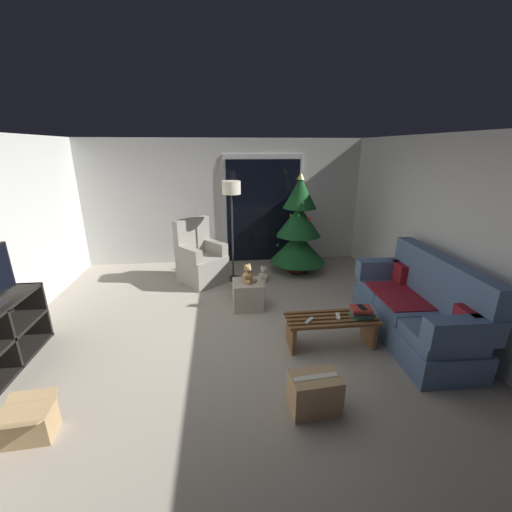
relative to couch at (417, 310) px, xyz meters
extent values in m
plane|color=#9E9384|center=(-2.32, 0.28, -0.40)|extent=(7.00, 7.00, 0.00)
cube|color=silver|center=(-2.32, 3.34, 0.85)|extent=(5.72, 0.12, 2.50)
cube|color=silver|center=(0.54, 0.28, 0.85)|extent=(0.12, 6.00, 2.50)
cube|color=silver|center=(-1.52, 3.27, 0.70)|extent=(1.60, 0.02, 2.20)
cube|color=black|center=(-1.52, 3.25, 0.65)|extent=(1.50, 0.02, 2.10)
cube|color=slate|center=(-0.07, 0.00, -0.23)|extent=(0.81, 1.92, 0.34)
cube|color=slate|center=(-0.11, -0.62, 0.01)|extent=(0.70, 0.62, 0.14)
cube|color=slate|center=(-0.09, 0.00, 0.01)|extent=(0.70, 0.62, 0.14)
cube|color=slate|center=(-0.07, 0.62, 0.01)|extent=(0.70, 0.62, 0.14)
cube|color=slate|center=(0.23, -0.01, 0.38)|extent=(0.25, 1.90, 0.60)
cube|color=slate|center=(-0.09, -0.87, 0.22)|extent=(0.77, 0.22, 0.28)
cube|color=slate|center=(-0.04, 0.87, 0.22)|extent=(0.77, 0.22, 0.28)
cube|color=maroon|center=(-0.10, 0.25, 0.09)|extent=(0.62, 0.92, 0.02)
cube|color=maroon|center=(0.07, -0.70, 0.22)|extent=(0.13, 0.32, 0.28)
cube|color=maroon|center=(0.11, 0.70, 0.22)|extent=(0.13, 0.32, 0.28)
cube|color=brown|center=(-1.11, -0.21, -0.04)|extent=(1.10, 0.05, 0.04)
cube|color=brown|center=(-1.11, -0.12, -0.04)|extent=(1.10, 0.05, 0.04)
cube|color=brown|center=(-1.11, -0.04, -0.04)|extent=(1.10, 0.05, 0.04)
cube|color=brown|center=(-1.11, 0.05, -0.04)|extent=(1.10, 0.05, 0.04)
cube|color=brown|center=(-1.11, 0.14, -0.04)|extent=(1.10, 0.05, 0.04)
cube|color=brown|center=(-1.60, -0.04, -0.23)|extent=(0.05, 0.36, 0.34)
cube|color=brown|center=(-0.62, -0.04, -0.23)|extent=(0.05, 0.36, 0.34)
cube|color=silver|center=(-1.04, -0.04, -0.01)|extent=(0.08, 0.16, 0.02)
cube|color=#ADADB2|center=(-1.41, -0.10, -0.01)|extent=(0.14, 0.15, 0.02)
cube|color=#337042|center=(-0.76, -0.06, 0.00)|extent=(0.24, 0.23, 0.03)
cube|color=#4C4C51|center=(-0.76, -0.07, 0.03)|extent=(0.25, 0.22, 0.04)
cube|color=#285684|center=(-0.75, -0.05, 0.06)|extent=(0.25, 0.18, 0.03)
cube|color=#A32D28|center=(-0.77, -0.08, 0.09)|extent=(0.26, 0.22, 0.04)
cube|color=black|center=(-0.76, -0.08, 0.12)|extent=(0.08, 0.15, 0.01)
cylinder|color=#4C1E19|center=(-0.95, 2.46, -0.35)|extent=(0.36, 0.36, 0.10)
cylinder|color=brown|center=(-0.95, 2.46, -0.24)|extent=(0.08, 0.08, 0.12)
cone|color=#14471E|center=(-0.95, 2.46, 0.11)|extent=(1.05, 1.05, 0.57)
cone|color=#14471E|center=(-0.95, 2.46, 0.62)|extent=(0.83, 0.83, 0.57)
cone|color=#14471E|center=(-0.95, 2.46, 1.14)|extent=(0.61, 0.61, 0.57)
sphere|color=#1E8C33|center=(-1.01, 2.20, 0.77)|extent=(0.06, 0.06, 0.06)
sphere|color=red|center=(-0.82, 2.20, 0.71)|extent=(0.06, 0.06, 0.06)
sphere|color=#1E8C33|center=(-1.28, 2.80, 0.05)|extent=(0.06, 0.06, 0.06)
sphere|color=gold|center=(-1.04, 2.75, 0.66)|extent=(0.06, 0.06, 0.06)
sphere|color=white|center=(-0.61, 2.49, 0.55)|extent=(0.06, 0.06, 0.06)
sphere|color=white|center=(-0.95, 2.25, 0.98)|extent=(0.06, 0.06, 0.06)
sphere|color=gold|center=(-0.84, 2.69, 0.82)|extent=(0.06, 0.06, 0.06)
sphere|color=#1E8C33|center=(-1.29, 2.71, 0.25)|extent=(0.06, 0.06, 0.06)
cone|color=#EAD14C|center=(-0.95, 2.46, 1.44)|extent=(0.14, 0.14, 0.12)
cube|color=gray|center=(-2.75, 2.15, -0.24)|extent=(0.96, 0.96, 0.31)
cube|color=gray|center=(-2.75, 2.15, 0.00)|extent=(0.96, 0.96, 0.18)
cube|color=gray|center=(-2.93, 2.36, 0.41)|extent=(0.63, 0.56, 0.64)
cube|color=gray|center=(-2.53, 2.31, 0.20)|extent=(0.48, 0.54, 0.22)
cube|color=gray|center=(-2.96, 1.96, 0.20)|extent=(0.48, 0.54, 0.22)
cylinder|color=#2D2D30|center=(-2.20, 2.22, -0.39)|extent=(0.28, 0.28, 0.02)
cylinder|color=#2D2D30|center=(-2.20, 2.22, 0.40)|extent=(0.03, 0.03, 1.55)
cylinder|color=beige|center=(-2.20, 2.22, 1.27)|extent=(0.32, 0.32, 0.22)
cube|color=black|center=(-4.82, -0.12, -0.38)|extent=(0.40, 1.40, 0.04)
cube|color=black|center=(-4.82, 0.56, -0.03)|extent=(0.40, 0.04, 0.74)
cube|color=#B2A893|center=(-2.03, 1.08, -0.19)|extent=(0.44, 0.44, 0.41)
cylinder|color=tan|center=(-1.95, 1.06, 0.05)|extent=(0.12, 0.13, 0.06)
cylinder|color=tan|center=(-2.03, 1.00, 0.05)|extent=(0.12, 0.13, 0.06)
sphere|color=tan|center=(-2.03, 1.08, 0.11)|extent=(0.15, 0.15, 0.15)
sphere|color=tan|center=(-2.03, 1.08, 0.23)|extent=(0.11, 0.11, 0.11)
sphere|color=tan|center=(-2.00, 1.04, 0.22)|extent=(0.04, 0.04, 0.04)
sphere|color=tan|center=(-2.00, 1.10, 0.28)|extent=(0.04, 0.04, 0.04)
sphere|color=tan|center=(-2.06, 1.05, 0.28)|extent=(0.04, 0.04, 0.04)
sphere|color=tan|center=(-1.96, 1.11, 0.12)|extent=(0.06, 0.06, 0.06)
sphere|color=tan|center=(-2.07, 1.02, 0.12)|extent=(0.06, 0.06, 0.06)
cylinder|color=beige|center=(-1.65, 2.00, -0.37)|extent=(0.11, 0.13, 0.06)
cylinder|color=beige|center=(-1.73, 2.06, -0.37)|extent=(0.11, 0.13, 0.06)
sphere|color=beige|center=(-1.66, 2.08, -0.30)|extent=(0.15, 0.15, 0.15)
sphere|color=beige|center=(-1.66, 2.08, -0.18)|extent=(0.11, 0.11, 0.11)
sphere|color=#F4E5C1|center=(-1.68, 2.04, -0.19)|extent=(0.04, 0.04, 0.04)
sphere|color=beige|center=(-1.62, 2.06, -0.13)|extent=(0.04, 0.04, 0.04)
sphere|color=beige|center=(-1.69, 2.10, -0.13)|extent=(0.04, 0.04, 0.04)
sphere|color=beige|center=(-1.61, 2.03, -0.29)|extent=(0.06, 0.06, 0.06)
sphere|color=beige|center=(-1.73, 2.10, -0.29)|extent=(0.06, 0.06, 0.06)
cube|color=tan|center=(-1.60, -1.03, -0.22)|extent=(0.48, 0.33, 0.36)
cube|color=beige|center=(-1.60, -1.03, -0.04)|extent=(0.42, 0.10, 0.00)
cube|color=tan|center=(-4.06, -1.08, -0.27)|extent=(0.43, 0.28, 0.27)
cube|color=tan|center=(-4.07, -0.92, -0.11)|extent=(0.39, 0.12, 0.06)
cube|color=tan|center=(-4.05, -1.25, -0.11)|extent=(0.39, 0.12, 0.06)
camera|label=1|loc=(-2.40, -3.40, 1.92)|focal=22.89mm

